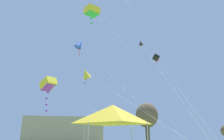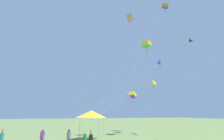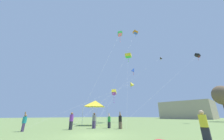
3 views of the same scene
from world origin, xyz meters
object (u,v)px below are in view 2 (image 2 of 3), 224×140
Objects in this scene: person_teal_shirt at (1,138)px; person_purple_shirt at (42,137)px; kite_yellow_box_0 at (146,44)px; kite_yellow_diamond_1 at (153,82)px; kite_orange_box_7 at (165,6)px; kite_yellow_box_4 at (133,95)px; kite_black_diamond_6 at (190,40)px; kite_blue_diamond_5 at (159,62)px; kite_green_box_3 at (130,18)px; person_grey_shirt at (69,137)px; person_green_shirt at (85,139)px; festival_tent at (91,114)px.

person_teal_shirt is 4.56m from person_purple_shirt.
kite_yellow_diamond_1 is at bearing 108.26° from kite_yellow_box_0.
kite_orange_box_7 is (-6.13, 23.15, 27.32)m from person_purple_shirt.
kite_black_diamond_6 is (10.94, 4.72, 7.28)m from kite_yellow_box_4.
kite_orange_box_7 reaches higher than person_purple_shirt.
kite_yellow_box_0 is 0.83× the size of kite_black_diamond_6.
kite_yellow_box_4 is at bearing -160.76° from kite_yellow_box_0.
kite_yellow_diamond_1 is (-0.36, 1.08, -7.31)m from kite_yellow_box_0.
kite_blue_diamond_5 is 0.61× the size of kite_orange_box_7.
kite_yellow_box_4 is at bearing 155.39° from kite_green_box_3.
person_purple_shirt is 22.52m from kite_yellow_box_0.
kite_yellow_box_0 reaches higher than kite_black_diamond_6.
kite_yellow_diamond_1 is 5.12m from kite_blue_diamond_5.
person_purple_shirt is at bearing 130.59° from person_grey_shirt.
kite_orange_box_7 reaches higher than person_green_shirt.
person_green_shirt is at bearing 110.86° from person_teal_shirt.
kite_yellow_diamond_1 is (-2.81, 21.42, 8.04)m from person_teal_shirt.
kite_green_box_3 reaches higher than kite_yellow_box_4.
person_grey_shirt is 1.01× the size of person_green_shirt.
person_teal_shirt is 9.24m from person_green_shirt.
kite_yellow_box_0 is 7.94m from kite_black_diamond_6.
kite_green_box_3 is at bearing -24.61° from kite_yellow_box_4.
kite_blue_diamond_5 is at bearing 96.75° from festival_tent.
kite_blue_diamond_5 is (-1.54, 6.79, -7.67)m from kite_green_box_3.
festival_tent is at bearing -85.80° from kite_yellow_diamond_1.
kite_yellow_diamond_1 reaches higher than person_teal_shirt.
person_purple_shirt is (3.58, -5.85, -2.40)m from festival_tent.
kite_blue_diamond_5 is (-1.14, 3.37, -2.80)m from kite_yellow_box_0.
kite_yellow_box_0 is 0.94× the size of kite_blue_diamond_5.
kite_yellow_box_4 is (-4.48, 8.82, 3.59)m from festival_tent.
kite_orange_box_7 is at bearing 138.24° from person_purple_shirt.
person_teal_shirt is at bearing 65.09° from person_green_shirt.
person_grey_shirt is 1.92m from person_green_shirt.
kite_yellow_diamond_1 is 9.31m from kite_black_diamond_6.
kite_blue_diamond_5 is at bearing 108.80° from kite_yellow_diamond_1.
kite_black_diamond_6 reaches higher than kite_blue_diamond_5.
kite_blue_diamond_5 is 8.11m from kite_black_diamond_6.
festival_tent is 12.61m from kite_yellow_diamond_1.
person_grey_shirt is at bearing -71.68° from kite_orange_box_7.
person_grey_shirt is at bearing -97.68° from kite_black_diamond_6.
kite_blue_diamond_5 reaches higher than person_green_shirt.
kite_green_box_3 reaches higher than festival_tent.
kite_green_box_3 is (-2.05, 16.92, 20.22)m from person_teal_shirt.
kite_yellow_box_4 is (-4.01, -1.40, -9.26)m from kite_yellow_box_0.
kite_yellow_diamond_1 is at bearing -17.10° from person_grey_shirt.
person_grey_shirt is 15.94m from kite_yellow_box_4.
kite_green_box_3 is (-3.65, 12.65, 20.12)m from person_purple_shirt.
kite_green_box_3 is at bearing -62.15° from person_green_shirt.
kite_green_box_3 is 14.94m from kite_yellow_box_4.
person_teal_shirt is 0.11× the size of kite_yellow_box_0.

